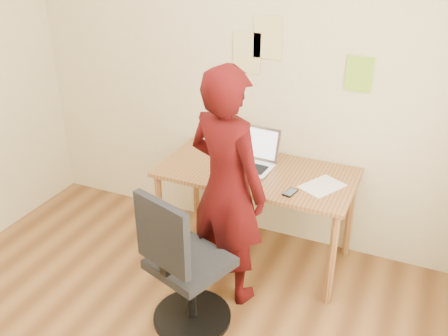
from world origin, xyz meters
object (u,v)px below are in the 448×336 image
at_px(laptop, 250,158).
at_px(person, 227,188).
at_px(office_chair, 183,272).
at_px(desk, 256,182).
at_px(phone, 290,192).

bearing_deg(laptop, person, -81.85).
bearing_deg(person, office_chair, 94.73).
bearing_deg(person, laptop, -67.60).
bearing_deg(laptop, office_chair, -90.13).
bearing_deg(desk, office_chair, -99.61).
bearing_deg(office_chair, phone, 73.86).
height_order(desk, person, person).
bearing_deg(office_chair, desk, 99.18).
distance_m(desk, person, 0.47).
distance_m(office_chair, person, 0.60).
relative_size(desk, laptop, 3.63).
distance_m(phone, office_chair, 0.87).
relative_size(laptop, office_chair, 0.39).
relative_size(phone, person, 0.08).
distance_m(laptop, person, 0.51).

